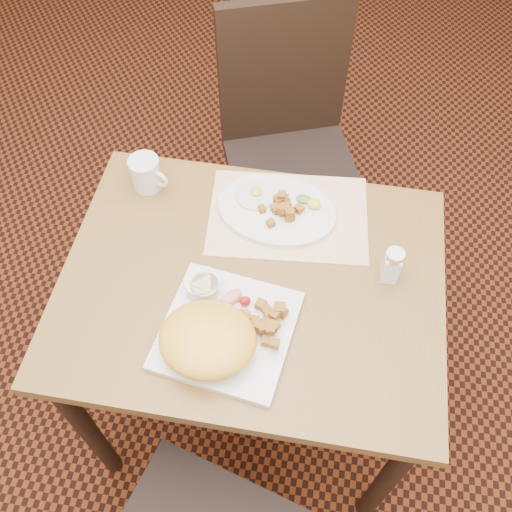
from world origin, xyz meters
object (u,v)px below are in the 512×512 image
object	(u,v)px
plate_oval	(276,210)
chair_far	(289,138)
table	(252,303)
coffee_mug	(146,173)
plate_square	(227,330)
salt_shaker	(392,265)

from	to	relation	value
plate_oval	chair_far	bearing A→B (deg)	92.96
table	coffee_mug	bearing A→B (deg)	142.27
table	plate_square	size ratio (longest dim) A/B	3.21
plate_square	plate_oval	bearing A→B (deg)	80.89
chair_far	plate_oval	bearing A→B (deg)	72.32
plate_square	coffee_mug	world-z (taller)	coffee_mug
table	coffee_mug	size ratio (longest dim) A/B	8.32
salt_shaker	coffee_mug	distance (m)	0.66
table	plate_oval	bearing A→B (deg)	82.44
table	chair_far	bearing A→B (deg)	89.79
plate_square	coffee_mug	size ratio (longest dim) A/B	2.59
plate_square	salt_shaker	distance (m)	0.40
table	plate_square	bearing A→B (deg)	-101.36
salt_shaker	table	bearing A→B (deg)	-169.04
table	plate_square	world-z (taller)	plate_square
table	coffee_mug	world-z (taller)	coffee_mug
chair_far	plate_square	distance (m)	0.87
plate_square	plate_oval	xyz separation A→B (m)	(0.06, 0.35, 0.00)
salt_shaker	plate_square	bearing A→B (deg)	-149.29
table	chair_far	world-z (taller)	chair_far
chair_far	plate_oval	world-z (taller)	chair_far
chair_far	salt_shaker	world-z (taller)	chair_far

